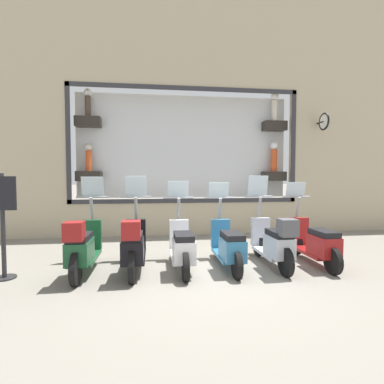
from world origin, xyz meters
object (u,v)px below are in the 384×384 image
Objects in this scene: shop_sign_post at (3,222)px; scooter_teal_2 at (228,246)px; scooter_black_4 at (134,246)px; scooter_silver_1 at (274,242)px; scooter_white_3 at (182,247)px; scooter_green_5 at (83,247)px; scooter_red_0 at (315,243)px.

scooter_teal_2 is at bearing -89.05° from shop_sign_post.
shop_sign_post reaches higher than scooter_teal_2.
scooter_silver_1 is at bearing -90.11° from scooter_black_4.
scooter_white_3 is 2.97m from shop_sign_post.
scooter_teal_2 is at bearing -88.85° from scooter_green_5.
scooter_teal_2 is 0.99× the size of scooter_green_5.
scooter_white_3 is at bearing -86.39° from scooter_black_4.
scooter_white_3 is at bearing 88.03° from scooter_silver_1.
scooter_red_0 is at bearing -89.30° from scooter_green_5.
shop_sign_post is at bearing 90.95° from scooter_teal_2.
shop_sign_post is (-0.06, 5.45, 0.51)m from scooter_red_0.
shop_sign_post is (-0.01, 2.08, 0.45)m from scooter_black_4.
scooter_teal_2 is 2.52m from scooter_green_5.
scooter_black_4 is (-0.05, 1.68, 0.07)m from scooter_teal_2.
scooter_white_3 is 0.99× the size of scooter_black_4.
scooter_red_0 is 0.84m from scooter_silver_1.
scooter_silver_1 is at bearing -89.91° from shop_sign_post.
scooter_green_5 is at bearing 91.15° from scooter_teal_2.
scooter_white_3 is at bearing -88.73° from shop_sign_post.
shop_sign_post reaches higher than scooter_green_5.
scooter_silver_1 is at bearing -93.78° from scooter_teal_2.
scooter_teal_2 is 0.84m from scooter_white_3.
scooter_silver_1 is 1.00× the size of scooter_black_4.
scooter_silver_1 is (-0.06, 0.84, 0.05)m from scooter_red_0.
scooter_silver_1 is 1.68m from scooter_white_3.
scooter_green_5 is at bearing 89.92° from scooter_silver_1.
scooter_white_3 is 1.04× the size of shop_sign_post.
scooter_silver_1 reaches higher than scooter_teal_2.
shop_sign_post reaches higher than scooter_silver_1.
scooter_silver_1 is 4.63m from shop_sign_post.
scooter_black_4 is 1.00× the size of scooter_green_5.
scooter_red_0 is at bearing -86.17° from scooter_silver_1.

